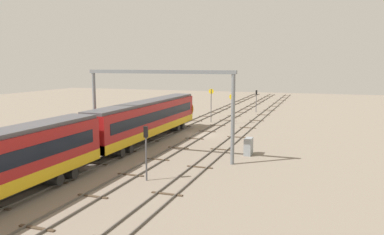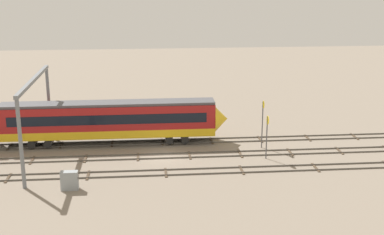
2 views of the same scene
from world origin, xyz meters
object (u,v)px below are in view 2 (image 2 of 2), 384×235
object	(u,v)px
overhead_gantry	(35,101)
speed_sign_near_foreground	(267,131)
relay_cabinet	(69,181)
speed_sign_mid_trackside	(263,118)

from	to	relation	value
overhead_gantry	speed_sign_near_foreground	xyz separation A→B (m)	(23.83, -1.75, -3.30)
relay_cabinet	overhead_gantry	bearing A→B (deg)	117.13
speed_sign_near_foreground	speed_sign_mid_trackside	distance (m)	3.55
speed_sign_mid_trackside	relay_cabinet	bearing A→B (deg)	-153.55
overhead_gantry	relay_cabinet	size ratio (longest dim) A/B	8.77
relay_cabinet	speed_sign_near_foreground	bearing A→B (deg)	18.07
speed_sign_mid_trackside	overhead_gantry	bearing A→B (deg)	-175.81
overhead_gantry	speed_sign_mid_trackside	bearing A→B (deg)	4.19
speed_sign_near_foreground	speed_sign_mid_trackside	bearing A→B (deg)	85.05
overhead_gantry	speed_sign_mid_trackside	xyz separation A→B (m)	(24.14, 1.77, -2.97)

